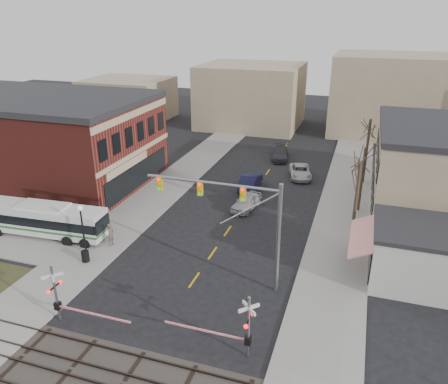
# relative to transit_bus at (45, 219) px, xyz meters

# --- Properties ---
(ground) EXTENTS (160.00, 160.00, 0.00)m
(ground) POSITION_rel_transit_bus_xyz_m (14.58, -4.31, -1.60)
(ground) COLOR black
(ground) RESTS_ON ground
(sidewalk_west) EXTENTS (5.00, 60.00, 0.12)m
(sidewalk_west) POSITION_rel_transit_bus_xyz_m (5.08, 15.69, -1.54)
(sidewalk_west) COLOR gray
(sidewalk_west) RESTS_ON ground
(sidewalk_east) EXTENTS (5.00, 60.00, 0.12)m
(sidewalk_east) POSITION_rel_transit_bus_xyz_m (24.08, 15.69, -1.54)
(sidewalk_east) COLOR gray
(sidewalk_east) RESTS_ON ground
(ballast_strip) EXTENTS (160.00, 5.00, 0.06)m
(ballast_strip) POSITION_rel_transit_bus_xyz_m (14.58, -12.31, -1.57)
(ballast_strip) COLOR #332D28
(ballast_strip) RESTS_ON ground
(rail_tracks) EXTENTS (160.00, 3.91, 0.14)m
(rail_tracks) POSITION_rel_transit_bus_xyz_m (14.58, -12.31, -1.48)
(rail_tracks) COLOR #2D231E
(rail_tracks) RESTS_ON ground
(brick_building) EXTENTS (30.40, 15.40, 9.60)m
(brick_building) POSITION_rel_transit_bus_xyz_m (-12.40, 11.69, 3.21)
(brick_building) COLOR maroon
(brick_building) RESTS_ON ground
(awning_shop) EXTENTS (9.74, 6.20, 4.30)m
(awning_shop) POSITION_rel_transit_bus_xyz_m (30.55, 2.69, 0.56)
(awning_shop) COLOR beige
(awning_shop) RESTS_ON ground
(tree_east_a) EXTENTS (0.28, 0.28, 6.75)m
(tree_east_a) POSITION_rel_transit_bus_xyz_m (25.08, 7.69, 1.89)
(tree_east_a) COLOR #382B21
(tree_east_a) RESTS_ON sidewalk_east
(tree_east_b) EXTENTS (0.28, 0.28, 6.30)m
(tree_east_b) POSITION_rel_transit_bus_xyz_m (25.38, 13.69, 1.67)
(tree_east_b) COLOR #382B21
(tree_east_b) RESTS_ON sidewalk_east
(tree_east_c) EXTENTS (0.28, 0.28, 7.20)m
(tree_east_c) POSITION_rel_transit_bus_xyz_m (25.58, 21.69, 2.12)
(tree_east_c) COLOR #382B21
(tree_east_c) RESTS_ON sidewalk_east
(transit_bus) EXTENTS (11.02, 3.11, 2.80)m
(transit_bus) POSITION_rel_transit_bus_xyz_m (0.00, 0.00, 0.00)
(transit_bus) COLOR silver
(transit_bus) RESTS_ON ground
(traffic_signal_mast) EXTENTS (9.50, 0.30, 8.00)m
(traffic_signal_mast) POSITION_rel_transit_bus_xyz_m (17.82, -1.68, 4.11)
(traffic_signal_mast) COLOR gray
(traffic_signal_mast) RESTS_ON ground
(rr_crossing_west) EXTENTS (5.60, 1.36, 4.00)m
(rr_crossing_west) POSITION_rel_transit_bus_xyz_m (8.59, -9.06, 0.37)
(rr_crossing_west) COLOR gray
(rr_crossing_west) RESTS_ON ground
(rr_crossing_east) EXTENTS (5.60, 1.36, 4.00)m
(rr_crossing_east) POSITION_rel_transit_bus_xyz_m (19.83, -8.35, 0.37)
(rr_crossing_east) COLOR gray
(rr_crossing_east) RESTS_ON ground
(street_lamp) EXTENTS (0.44, 0.44, 4.17)m
(street_lamp) POSITION_rel_transit_bus_xyz_m (5.00, -1.61, 1.51)
(street_lamp) COLOR black
(street_lamp) RESTS_ON sidewalk_west
(trash_bin) EXTENTS (0.60, 0.60, 0.88)m
(trash_bin) POSITION_rel_transit_bus_xyz_m (5.72, -2.69, -1.04)
(trash_bin) COLOR black
(trash_bin) RESTS_ON sidewalk_west
(car_a) EXTENTS (2.52, 4.63, 1.49)m
(car_a) POSITION_rel_transit_bus_xyz_m (14.91, 10.81, -0.85)
(car_a) COLOR #9F9EA3
(car_a) RESTS_ON ground
(car_b) EXTENTS (1.83, 5.02, 1.64)m
(car_b) POSITION_rel_transit_bus_xyz_m (13.91, 16.01, -0.78)
(car_b) COLOR #161737
(car_b) RESTS_ON ground
(car_c) EXTENTS (3.45, 5.43, 1.40)m
(car_c) POSITION_rel_transit_bus_xyz_m (18.54, 21.21, -0.90)
(car_c) COLOR #B5B5B5
(car_c) RESTS_ON ground
(car_d) EXTENTS (2.85, 5.35, 1.48)m
(car_d) POSITION_rel_transit_bus_xyz_m (14.95, 27.17, -0.86)
(car_d) COLOR #38393D
(car_d) RESTS_ON ground
(pedestrian_near) EXTENTS (0.47, 0.71, 1.94)m
(pedestrian_near) POSITION_rel_transit_bus_xyz_m (6.27, 0.15, -0.51)
(pedestrian_near) COLOR #604E4D
(pedestrian_near) RESTS_ON sidewalk_west
(pedestrian_far) EXTENTS (0.97, 0.90, 1.60)m
(pedestrian_far) POSITION_rel_transit_bus_xyz_m (3.27, 2.08, -0.68)
(pedestrian_far) COLOR #2F3352
(pedestrian_far) RESTS_ON sidewalk_west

